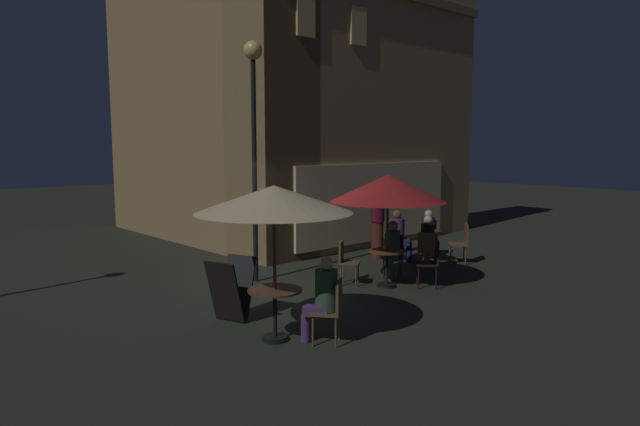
% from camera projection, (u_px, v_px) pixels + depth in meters
% --- Properties ---
extents(ground_plane, '(60.00, 60.00, 0.00)m').
position_uv_depth(ground_plane, '(269.00, 287.00, 11.18)').
color(ground_plane, '#292C23').
extents(cafe_building, '(8.26, 8.67, 7.77)m').
position_uv_depth(cafe_building, '(280.00, 107.00, 16.10)').
color(cafe_building, '#9B7D51').
rests_on(cafe_building, ground).
extents(street_lamp_near_corner, '(0.38, 0.38, 4.85)m').
position_uv_depth(street_lamp_near_corner, '(254.00, 107.00, 11.25)').
color(street_lamp_near_corner, black).
rests_on(street_lamp_near_corner, ground).
extents(menu_sandwich_board, '(0.83, 0.76, 1.01)m').
position_uv_depth(menu_sandwich_board, '(231.00, 289.00, 9.03)').
color(menu_sandwich_board, '#232525').
rests_on(menu_sandwich_board, ground).
extents(cafe_table_0, '(0.71, 0.71, 0.73)m').
position_uv_depth(cafe_table_0, '(387.00, 261.00, 11.19)').
color(cafe_table_0, black).
rests_on(cafe_table_0, ground).
extents(cafe_table_1, '(0.78, 0.78, 0.76)m').
position_uv_depth(cafe_table_1, '(275.00, 302.00, 8.14)').
color(cafe_table_1, black).
rests_on(cafe_table_1, ground).
extents(cafe_table_2, '(0.64, 0.64, 0.78)m').
position_uv_depth(cafe_table_2, '(427.00, 241.00, 13.44)').
color(cafe_table_2, black).
rests_on(cafe_table_2, ground).
extents(patio_umbrella_0, '(2.28, 2.28, 2.25)m').
position_uv_depth(patio_umbrella_0, '(388.00, 188.00, 11.01)').
color(patio_umbrella_0, black).
rests_on(patio_umbrella_0, ground).
extents(patio_umbrella_1, '(2.25, 2.25, 2.26)m').
position_uv_depth(patio_umbrella_1, '(274.00, 200.00, 7.96)').
color(patio_umbrella_1, black).
rests_on(patio_umbrella_1, ground).
extents(cafe_chair_0, '(0.54, 0.54, 0.89)m').
position_uv_depth(cafe_chair_0, '(346.00, 259.00, 11.36)').
color(cafe_chair_0, brown).
rests_on(cafe_chair_0, ground).
extents(cafe_chair_1, '(0.60, 0.60, 0.97)m').
position_uv_depth(cafe_chair_1, '(432.00, 259.00, 11.11)').
color(cafe_chair_1, black).
rests_on(cafe_chair_1, ground).
extents(cafe_chair_2, '(0.55, 0.55, 0.90)m').
position_uv_depth(cafe_chair_2, '(393.00, 252.00, 12.02)').
color(cafe_chair_2, black).
rests_on(cafe_chair_2, ground).
extents(cafe_chair_3, '(0.57, 0.57, 0.92)m').
position_uv_depth(cafe_chair_3, '(333.00, 306.00, 7.99)').
color(cafe_chair_3, brown).
rests_on(cafe_chair_3, ground).
extents(cafe_chair_4, '(0.57, 0.57, 0.90)m').
position_uv_depth(cafe_chair_4, '(428.00, 234.00, 14.22)').
color(cafe_chair_4, brown).
rests_on(cafe_chair_4, ground).
extents(cafe_chair_5, '(0.58, 0.58, 0.95)m').
position_uv_depth(cafe_chair_5, '(393.00, 238.00, 13.60)').
color(cafe_chair_5, brown).
rests_on(cafe_chair_5, ground).
extents(cafe_chair_6, '(0.61, 0.61, 0.88)m').
position_uv_depth(cafe_chair_6, '(427.00, 248.00, 12.57)').
color(cafe_chair_6, brown).
rests_on(cafe_chair_6, ground).
extents(cafe_chair_7, '(0.60, 0.60, 0.96)m').
position_uv_depth(cafe_chair_7, '(462.00, 240.00, 13.33)').
color(cafe_chair_7, brown).
rests_on(cafe_chair_7, ground).
extents(patron_seated_0, '(0.50, 0.45, 1.22)m').
position_uv_depth(patron_seated_0, '(392.00, 246.00, 11.86)').
color(patron_seated_0, '#364B31').
rests_on(patron_seated_0, ground).
extents(patron_seated_1, '(0.48, 0.51, 1.26)m').
position_uv_depth(patron_seated_1, '(322.00, 295.00, 8.00)').
color(patron_seated_1, '#58336C').
rests_on(patron_seated_1, ground).
extents(patron_seated_2, '(0.51, 0.47, 1.19)m').
position_uv_depth(patron_seated_2, '(428.00, 231.00, 14.06)').
color(patron_seated_2, '#7C6F57').
rests_on(patron_seated_2, ground).
extents(patron_seated_3, '(0.53, 0.56, 1.25)m').
position_uv_depth(patron_seated_3, '(399.00, 232.00, 13.55)').
color(patron_seated_3, navy).
rests_on(patron_seated_3, ground).
extents(patron_seated_4, '(0.50, 0.47, 1.24)m').
position_uv_depth(patron_seated_4, '(428.00, 239.00, 12.70)').
color(patron_seated_4, slate).
rests_on(patron_seated_4, ground).
extents(patron_standing_5, '(0.35, 0.35, 1.77)m').
position_uv_depth(patron_standing_5, '(378.00, 222.00, 13.96)').
color(patron_standing_5, '#52221D').
rests_on(patron_standing_5, ground).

